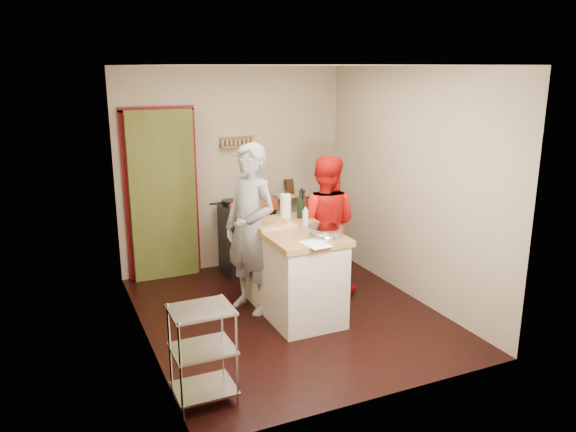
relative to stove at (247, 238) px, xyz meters
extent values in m
plane|color=black|center=(-0.05, -1.42, -0.45)|extent=(3.50, 3.50, 0.00)
cube|color=tan|center=(-0.05, 0.33, 0.85)|extent=(3.00, 0.04, 2.60)
cube|color=#565B23|center=(-1.00, 0.38, 0.60)|extent=(0.80, 0.40, 2.10)
cube|color=maroon|center=(-1.42, 0.31, 0.60)|extent=(0.06, 0.06, 2.10)
cube|color=maroon|center=(-0.58, 0.31, 0.60)|extent=(0.06, 0.06, 2.10)
cube|color=maroon|center=(-1.00, 0.31, 1.65)|extent=(0.90, 0.06, 0.06)
cube|color=brown|center=(0.00, 0.28, 1.15)|extent=(0.46, 0.09, 0.03)
cube|color=brown|center=(0.00, 0.32, 1.21)|extent=(0.46, 0.02, 0.12)
cube|color=olive|center=(0.00, 0.28, 1.21)|extent=(0.42, 0.04, 0.07)
cube|color=tan|center=(0.90, 0.23, 0.45)|extent=(0.80, 0.18, 0.04)
cube|color=black|center=(0.70, 0.23, 0.57)|extent=(0.10, 0.14, 0.22)
cube|color=tan|center=(-1.55, -1.42, 0.85)|extent=(0.04, 3.50, 2.60)
cube|color=tan|center=(1.45, -1.42, 0.85)|extent=(0.04, 3.50, 2.60)
cube|color=white|center=(-0.05, -1.42, 2.16)|extent=(3.00, 3.50, 0.02)
cube|color=black|center=(0.00, 0.01, -0.05)|extent=(0.60, 0.55, 0.80)
cube|color=black|center=(0.00, 0.01, 0.38)|extent=(0.60, 0.55, 0.06)
cube|color=maroon|center=(0.00, -0.27, 0.47)|extent=(0.60, 0.15, 0.17)
cylinder|color=black|center=(-0.15, 0.14, 0.46)|extent=(0.26, 0.26, 0.05)
cylinder|color=silver|center=(-1.55, -2.80, -0.05)|extent=(0.02, 0.02, 0.80)
cylinder|color=silver|center=(-1.11, -2.80, -0.05)|extent=(0.02, 0.02, 0.80)
cylinder|color=silver|center=(-1.55, -2.44, -0.05)|extent=(0.02, 0.02, 0.80)
cylinder|color=silver|center=(-1.11, -2.44, -0.05)|extent=(0.02, 0.02, 0.80)
cube|color=silver|center=(-1.33, -2.62, -0.35)|extent=(0.48, 0.40, 0.02)
cube|color=silver|center=(-1.33, -2.62, 0.00)|extent=(0.48, 0.40, 0.02)
cube|color=silver|center=(-1.33, -2.62, 0.33)|extent=(0.48, 0.40, 0.02)
cube|color=beige|center=(0.02, -1.42, -0.01)|extent=(0.68, 1.19, 0.88)
cube|color=#A2773D|center=(0.02, -1.42, 0.47)|extent=(0.74, 1.26, 0.06)
cube|color=beige|center=(-0.14, -1.20, 0.51)|extent=(0.40, 0.40, 0.02)
cylinder|color=#D48042|center=(-0.14, -1.20, 0.53)|extent=(0.32, 0.32, 0.02)
ellipsoid|color=silver|center=(0.17, -1.82, 0.55)|extent=(0.35, 0.35, 0.11)
cylinder|color=white|center=(0.10, -1.01, 0.64)|extent=(0.12, 0.12, 0.28)
cylinder|color=silver|center=(0.18, -1.35, 0.58)|extent=(0.06, 0.06, 0.17)
cube|color=white|center=(-0.02, -1.98, 0.50)|extent=(0.24, 0.32, 0.00)
cylinder|color=black|center=(0.32, -0.96, 0.65)|extent=(0.08, 0.08, 0.31)
cylinder|color=black|center=(0.31, -1.04, 0.65)|extent=(0.08, 0.08, 0.31)
cylinder|color=black|center=(0.27, -1.04, 0.65)|extent=(0.08, 0.08, 0.31)
imported|color=silver|center=(-0.37, -1.15, 0.47)|extent=(0.68, 0.79, 1.83)
imported|color=red|center=(0.60, -0.99, 0.36)|extent=(1.00, 0.95, 1.62)
camera|label=1|loc=(-2.35, -6.52, 2.14)|focal=35.00mm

